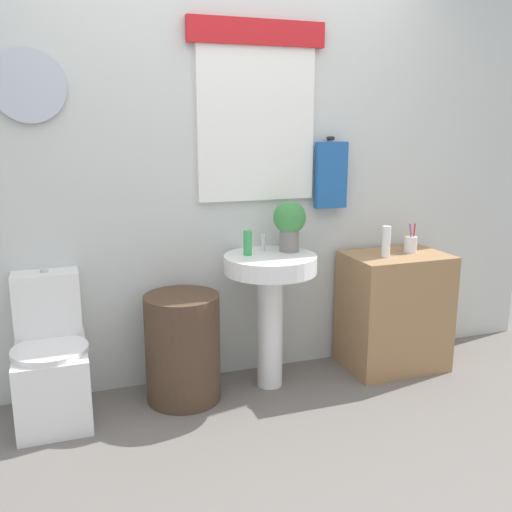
{
  "coord_description": "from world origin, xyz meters",
  "views": [
    {
      "loc": [
        -0.94,
        -2.09,
        1.52
      ],
      "look_at": [
        0.08,
        0.8,
        0.81
      ],
      "focal_mm": 39.91,
      "sensor_mm": 36.0,
      "label": 1
    }
  ],
  "objects_px": {
    "potted_plant": "(290,222)",
    "laundry_hamper": "(183,348)",
    "soap_bottle": "(248,243)",
    "pedestal_sink": "(270,288)",
    "toothbrush_cup": "(410,244)",
    "wooden_cabinet": "(394,311)",
    "lotion_bottle": "(386,242)",
    "toilet": "(52,364)"
  },
  "relations": [
    {
      "from": "pedestal_sink",
      "to": "potted_plant",
      "type": "distance_m",
      "value": 0.4
    },
    {
      "from": "potted_plant",
      "to": "soap_bottle",
      "type": "bearing_deg",
      "value": -177.8
    },
    {
      "from": "laundry_hamper",
      "to": "toothbrush_cup",
      "type": "height_order",
      "value": "toothbrush_cup"
    },
    {
      "from": "toilet",
      "to": "soap_bottle",
      "type": "xyz_separation_m",
      "value": [
        1.09,
        0.01,
        0.57
      ]
    },
    {
      "from": "wooden_cabinet",
      "to": "soap_bottle",
      "type": "height_order",
      "value": "soap_bottle"
    },
    {
      "from": "potted_plant",
      "to": "toilet",
      "type": "bearing_deg",
      "value": -179.0
    },
    {
      "from": "pedestal_sink",
      "to": "potted_plant",
      "type": "xyz_separation_m",
      "value": [
        0.14,
        0.06,
        0.37
      ]
    },
    {
      "from": "pedestal_sink",
      "to": "toothbrush_cup",
      "type": "distance_m",
      "value": 0.96
    },
    {
      "from": "laundry_hamper",
      "to": "pedestal_sink",
      "type": "relative_size",
      "value": 0.77
    },
    {
      "from": "wooden_cabinet",
      "to": "lotion_bottle",
      "type": "xyz_separation_m",
      "value": [
        -0.11,
        -0.04,
        0.46
      ]
    },
    {
      "from": "pedestal_sink",
      "to": "lotion_bottle",
      "type": "relative_size",
      "value": 4.22
    },
    {
      "from": "potted_plant",
      "to": "toothbrush_cup",
      "type": "relative_size",
      "value": 1.6
    },
    {
      "from": "lotion_bottle",
      "to": "toothbrush_cup",
      "type": "bearing_deg",
      "value": 15.55
    },
    {
      "from": "lotion_bottle",
      "to": "toothbrush_cup",
      "type": "height_order",
      "value": "lotion_bottle"
    },
    {
      "from": "soap_bottle",
      "to": "potted_plant",
      "type": "bearing_deg",
      "value": 2.2
    },
    {
      "from": "wooden_cabinet",
      "to": "soap_bottle",
      "type": "relative_size",
      "value": 5.2
    },
    {
      "from": "laundry_hamper",
      "to": "soap_bottle",
      "type": "xyz_separation_m",
      "value": [
        0.4,
        0.05,
        0.56
      ]
    },
    {
      "from": "pedestal_sink",
      "to": "wooden_cabinet",
      "type": "distance_m",
      "value": 0.87
    },
    {
      "from": "laundry_hamper",
      "to": "wooden_cabinet",
      "type": "relative_size",
      "value": 0.83
    },
    {
      "from": "pedestal_sink",
      "to": "wooden_cabinet",
      "type": "xyz_separation_m",
      "value": [
        0.84,
        0.0,
        -0.23
      ]
    },
    {
      "from": "lotion_bottle",
      "to": "laundry_hamper",
      "type": "bearing_deg",
      "value": 178.17
    },
    {
      "from": "toothbrush_cup",
      "to": "pedestal_sink",
      "type": "bearing_deg",
      "value": -178.79
    },
    {
      "from": "toothbrush_cup",
      "to": "potted_plant",
      "type": "bearing_deg",
      "value": 177.15
    },
    {
      "from": "laundry_hamper",
      "to": "lotion_bottle",
      "type": "bearing_deg",
      "value": -1.83
    },
    {
      "from": "wooden_cabinet",
      "to": "laundry_hamper",
      "type": "bearing_deg",
      "value": 180.0
    },
    {
      "from": "toilet",
      "to": "laundry_hamper",
      "type": "bearing_deg",
      "value": -3.01
    },
    {
      "from": "toilet",
      "to": "pedestal_sink",
      "type": "height_order",
      "value": "pedestal_sink"
    },
    {
      "from": "soap_bottle",
      "to": "potted_plant",
      "type": "distance_m",
      "value": 0.28
    },
    {
      "from": "wooden_cabinet",
      "to": "toothbrush_cup",
      "type": "xyz_separation_m",
      "value": [
        0.11,
        0.02,
        0.42
      ]
    },
    {
      "from": "toilet",
      "to": "pedestal_sink",
      "type": "xyz_separation_m",
      "value": [
        1.21,
        -0.04,
        0.31
      ]
    },
    {
      "from": "laundry_hamper",
      "to": "pedestal_sink",
      "type": "xyz_separation_m",
      "value": [
        0.52,
        0.0,
        0.3
      ]
    },
    {
      "from": "lotion_bottle",
      "to": "toothbrush_cup",
      "type": "relative_size",
      "value": 1.02
    },
    {
      "from": "soap_bottle",
      "to": "lotion_bottle",
      "type": "bearing_deg",
      "value": -6.05
    },
    {
      "from": "pedestal_sink",
      "to": "toothbrush_cup",
      "type": "height_order",
      "value": "toothbrush_cup"
    },
    {
      "from": "toothbrush_cup",
      "to": "toilet",
      "type": "bearing_deg",
      "value": 179.56
    },
    {
      "from": "toilet",
      "to": "lotion_bottle",
      "type": "xyz_separation_m",
      "value": [
        1.94,
        -0.08,
        0.54
      ]
    },
    {
      "from": "potted_plant",
      "to": "laundry_hamper",
      "type": "bearing_deg",
      "value": -174.81
    },
    {
      "from": "laundry_hamper",
      "to": "lotion_bottle",
      "type": "distance_m",
      "value": 1.36
    },
    {
      "from": "potted_plant",
      "to": "lotion_bottle",
      "type": "distance_m",
      "value": 0.61
    },
    {
      "from": "laundry_hamper",
      "to": "toothbrush_cup",
      "type": "relative_size",
      "value": 3.3
    },
    {
      "from": "laundry_hamper",
      "to": "toilet",
      "type": "bearing_deg",
      "value": 176.99
    },
    {
      "from": "soap_bottle",
      "to": "toothbrush_cup",
      "type": "height_order",
      "value": "soap_bottle"
    }
  ]
}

